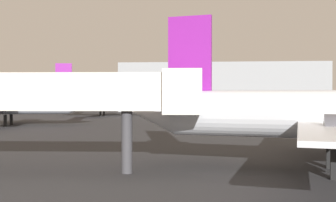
{
  "coord_description": "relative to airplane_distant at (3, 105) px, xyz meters",
  "views": [
    {
      "loc": [
        -0.21,
        -8.61,
        4.93
      ],
      "look_at": [
        -3.92,
        31.93,
        4.4
      ],
      "focal_mm": 43.93,
      "sensor_mm": 36.0,
      "label": 1
    }
  ],
  "objects": [
    {
      "name": "jet_bridge",
      "position": [
        24.23,
        -38.87,
        1.6
      ],
      "size": [
        18.96,
        3.23,
        6.58
      ],
      "rotation": [
        0.0,
        0.0,
        0.05
      ],
      "color": "silver",
      "rests_on": "ground_plane"
    },
    {
      "name": "airplane_far_left",
      "position": [
        8.67,
        33.79,
        -0.76
      ],
      "size": [
        25.58,
        23.34,
        7.89
      ],
      "rotation": [
        0.0,
        0.0,
        -0.05
      ],
      "color": "silver",
      "rests_on": "ground_plane"
    },
    {
      "name": "airplane_distant",
      "position": [
        0.0,
        0.0,
        0.0
      ],
      "size": [
        28.6,
        20.42,
        10.28
      ],
      "rotation": [
        0.0,
        0.0,
        3.33
      ],
      "color": "#B2BCCC",
      "rests_on": "ground_plane"
    },
    {
      "name": "terminal_building",
      "position": [
        38.04,
        70.44,
        4.07
      ],
      "size": [
        62.98,
        24.64,
        15.0
      ],
      "primitive_type": "cube",
      "color": "#999EA3",
      "rests_on": "ground_plane"
    }
  ]
}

